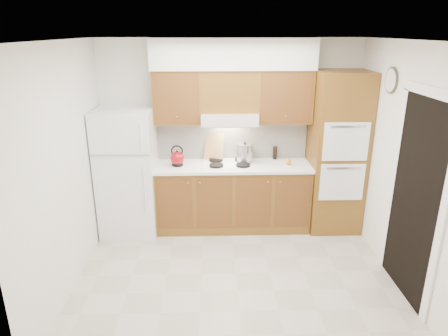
% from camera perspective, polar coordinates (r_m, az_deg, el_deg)
% --- Properties ---
extents(floor, '(3.60, 3.60, 0.00)m').
position_cam_1_polar(floor, '(4.82, 1.67, -14.81)').
color(floor, '#B9AFA2').
rests_on(floor, ground).
extents(ceiling, '(3.60, 3.60, 0.00)m').
position_cam_1_polar(ceiling, '(4.00, 2.05, 17.80)').
color(ceiling, white).
rests_on(ceiling, wall_back).
extents(wall_back, '(3.60, 0.02, 2.60)m').
position_cam_1_polar(wall_back, '(5.67, 0.90, 4.93)').
color(wall_back, white).
rests_on(wall_back, floor).
extents(wall_left, '(0.02, 3.00, 2.60)m').
position_cam_1_polar(wall_left, '(4.50, -21.69, -0.30)').
color(wall_left, white).
rests_on(wall_left, floor).
extents(wall_right, '(0.02, 3.00, 2.60)m').
position_cam_1_polar(wall_right, '(4.70, 24.29, 0.17)').
color(wall_right, white).
rests_on(wall_right, floor).
extents(fridge, '(0.75, 0.72, 1.72)m').
position_cam_1_polar(fridge, '(5.57, -13.54, -0.62)').
color(fridge, white).
rests_on(fridge, floor).
extents(base_cabinets, '(2.11, 0.60, 0.90)m').
position_cam_1_polar(base_cabinets, '(5.66, 1.25, -4.19)').
color(base_cabinets, brown).
rests_on(base_cabinets, floor).
extents(countertop, '(2.13, 0.62, 0.04)m').
position_cam_1_polar(countertop, '(5.48, 1.29, 0.28)').
color(countertop, white).
rests_on(countertop, base_cabinets).
extents(backsplash, '(2.11, 0.03, 0.56)m').
position_cam_1_polar(backsplash, '(5.68, 1.16, 4.11)').
color(backsplash, white).
rests_on(backsplash, countertop).
extents(oven_cabinet, '(0.70, 0.65, 2.20)m').
position_cam_1_polar(oven_cabinet, '(5.67, 15.76, 2.09)').
color(oven_cabinet, brown).
rests_on(oven_cabinet, floor).
extents(upper_cab_left, '(0.63, 0.33, 0.70)m').
position_cam_1_polar(upper_cab_left, '(5.41, -6.69, 10.06)').
color(upper_cab_left, brown).
rests_on(upper_cab_left, wall_back).
extents(upper_cab_right, '(0.73, 0.33, 0.70)m').
position_cam_1_polar(upper_cab_right, '(5.48, 8.62, 10.09)').
color(upper_cab_right, brown).
rests_on(upper_cab_right, wall_back).
extents(range_hood, '(0.75, 0.45, 0.15)m').
position_cam_1_polar(range_hood, '(5.39, 0.76, 7.18)').
color(range_hood, silver).
rests_on(range_hood, wall_back).
extents(upper_cab_over_hood, '(0.75, 0.33, 0.55)m').
position_cam_1_polar(upper_cab_over_hood, '(5.39, 0.75, 10.95)').
color(upper_cab_over_hood, brown).
rests_on(upper_cab_over_hood, range_hood).
extents(soffit, '(2.13, 0.36, 0.40)m').
position_cam_1_polar(soffit, '(5.33, 1.34, 15.99)').
color(soffit, silver).
rests_on(soffit, wall_back).
extents(cooktop, '(0.74, 0.50, 0.01)m').
position_cam_1_polar(cooktop, '(5.49, 0.76, 0.60)').
color(cooktop, white).
rests_on(cooktop, countertop).
extents(doorway, '(0.02, 0.90, 2.10)m').
position_cam_1_polar(doorway, '(4.49, 25.59, -4.31)').
color(doorway, black).
rests_on(doorway, floor).
extents(wall_clock, '(0.02, 0.30, 0.30)m').
position_cam_1_polar(wall_clock, '(5.01, 22.80, 11.48)').
color(wall_clock, '#3F3833').
rests_on(wall_clock, wall_right).
extents(kettle, '(0.25, 0.25, 0.19)m').
position_cam_1_polar(kettle, '(5.44, -6.69, 1.37)').
color(kettle, maroon).
rests_on(kettle, countertop).
extents(cutting_board, '(0.29, 0.20, 0.37)m').
position_cam_1_polar(cutting_board, '(5.61, -1.43, 3.08)').
color(cutting_board, tan).
rests_on(cutting_board, countertop).
extents(stock_pot, '(0.23, 0.23, 0.23)m').
position_cam_1_polar(stock_pot, '(5.53, 2.99, 2.21)').
color(stock_pot, '#A9A8AD').
rests_on(stock_pot, cooktop).
extents(condiment_a, '(0.05, 0.05, 0.18)m').
position_cam_1_polar(condiment_a, '(5.72, 3.77, 2.18)').
color(condiment_a, black).
rests_on(condiment_a, countertop).
extents(condiment_b, '(0.06, 0.06, 0.18)m').
position_cam_1_polar(condiment_b, '(5.74, 7.28, 2.16)').
color(condiment_b, black).
rests_on(condiment_b, countertop).
extents(condiment_c, '(0.06, 0.06, 0.16)m').
position_cam_1_polar(condiment_c, '(5.77, 7.31, 2.11)').
color(condiment_c, black).
rests_on(condiment_c, countertop).
extents(orange_near, '(0.11, 0.11, 0.09)m').
position_cam_1_polar(orange_near, '(5.53, 9.11, 0.91)').
color(orange_near, orange).
rests_on(orange_near, countertop).
extents(orange_far, '(0.10, 0.10, 0.08)m').
position_cam_1_polar(orange_far, '(5.53, 9.11, 0.85)').
color(orange_far, orange).
rests_on(orange_far, countertop).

